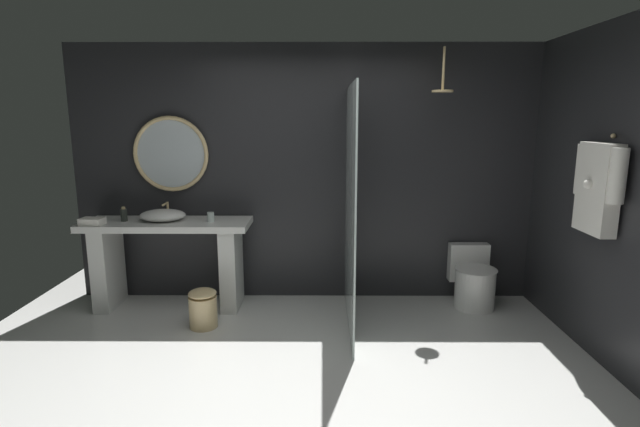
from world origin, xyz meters
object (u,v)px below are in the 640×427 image
Objects in this scene: vessel_sink at (163,215)px; toilet at (473,281)px; waste_bin at (203,308)px; round_wall_mirror at (171,154)px; tumbler_cup at (211,217)px; rain_shower_head at (443,86)px; folded_hand_towel at (92,221)px; hanging_bathrobe at (598,185)px; soap_dispenser at (124,215)px.

vessel_sink is 3.17m from toilet.
vessel_sink is at bearing 133.21° from waste_bin.
round_wall_mirror is 3.31m from toilet.
waste_bin is at bearing -89.54° from tumbler_cup.
rain_shower_head is 1.95m from toilet.
folded_hand_towel is (-0.61, -0.19, -0.02)m from vessel_sink.
toilet is at bearing 18.63° from rain_shower_head.
toilet is (0.44, 0.15, -1.90)m from rain_shower_head.
hanging_bathrobe is 3.41m from waste_bin.
vessel_sink is at bearing -179.63° from toilet.
rain_shower_head is at bearing 10.22° from waste_bin.
hanging_bathrobe is at bearing -16.04° from vessel_sink.
soap_dispenser is 0.29m from folded_hand_towel.
folded_hand_towel is at bearing -178.87° from rain_shower_head.
toilet is at bearing -4.06° from round_wall_mirror.
vessel_sink is 3.81m from hanging_bathrobe.
vessel_sink is 4.61× the size of tumbler_cup.
round_wall_mirror is at bearing 31.69° from soap_dispenser.
waste_bin is (0.49, -0.52, -0.75)m from vessel_sink.
folded_hand_towel is at bearing 168.63° from hanging_bathrobe.
vessel_sink reaches higher than soap_dispenser.
soap_dispenser is at bearing -179.33° from toilet.
vessel_sink is 0.64m from folded_hand_towel.
toilet is at bearing 0.67° from soap_dispenser.
round_wall_mirror reaches higher than tumbler_cup.
toilet is (2.61, 0.07, -0.67)m from tumbler_cup.
tumbler_cup reaches higher than toilet.
hanging_bathrobe is (3.64, -1.05, 0.45)m from vessel_sink.
toilet is at bearing 11.67° from waste_bin.
rain_shower_head reaches higher than waste_bin.
round_wall_mirror is at bearing 147.20° from tumbler_cup.
vessel_sink reaches higher than waste_bin.
rain_shower_head is 3.50m from folded_hand_towel.
tumbler_cup is 0.16× the size of toilet.
vessel_sink is 2.93m from rain_shower_head.
soap_dispenser is at bearing 149.96° from waste_bin.
hanging_bathrobe is 1.26× the size of toilet.
hanging_bathrobe is (0.98, -0.92, -0.77)m from rain_shower_head.
soap_dispenser is (-0.37, -0.02, 0.01)m from vessel_sink.
toilet is 3.77m from folded_hand_towel.
soap_dispenser is 0.24× the size of toilet.
tumbler_cup is 1.10m from folded_hand_towel.
round_wall_mirror is 2.12× the size of waste_bin.
round_wall_mirror is at bearing 120.50° from waste_bin.
waste_bin is at bearing -59.50° from round_wall_mirror.
toilet is (3.10, 0.02, -0.68)m from vessel_sink.
soap_dispenser is 0.69× the size of folded_hand_towel.
soap_dispenser is at bearing 165.66° from hanging_bathrobe.
vessel_sink is at bearing 163.96° from hanging_bathrobe.
soap_dispenser is 1.25m from waste_bin.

